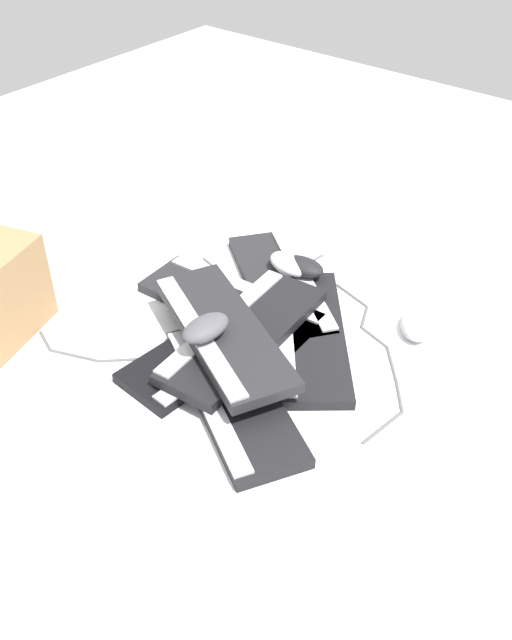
% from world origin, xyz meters
% --- Properties ---
extents(ground_plane, '(3.20, 3.20, 0.00)m').
position_xyz_m(ground_plane, '(0.00, 0.00, 0.00)').
color(ground_plane, white).
extents(keyboard_0, '(0.39, 0.44, 0.03)m').
position_xyz_m(keyboard_0, '(0.12, 0.03, 0.01)').
color(keyboard_0, '#232326').
rests_on(keyboard_0, ground).
extents(keyboard_1, '(0.17, 0.45, 0.03)m').
position_xyz_m(keyboard_1, '(-0.01, 0.08, 0.01)').
color(keyboard_1, '#232326').
rests_on(keyboard_1, ground).
extents(keyboard_2, '(0.45, 0.18, 0.03)m').
position_xyz_m(keyboard_2, '(-0.14, 0.01, 0.01)').
color(keyboard_2, black).
rests_on(keyboard_2, ground).
extents(keyboard_3, '(0.35, 0.46, 0.03)m').
position_xyz_m(keyboard_3, '(-0.24, -0.12, 0.01)').
color(keyboard_3, black).
rests_on(keyboard_3, ground).
extents(keyboard_4, '(0.44, 0.39, 0.03)m').
position_xyz_m(keyboard_4, '(0.00, -0.13, 0.01)').
color(keyboard_4, black).
rests_on(keyboard_4, ground).
extents(keyboard_5, '(0.45, 0.19, 0.03)m').
position_xyz_m(keyboard_5, '(-0.11, -0.04, 0.04)').
color(keyboard_5, black).
rests_on(keyboard_5, keyboard_2).
extents(keyboard_6, '(0.33, 0.46, 0.03)m').
position_xyz_m(keyboard_6, '(-0.16, -0.02, 0.07)').
color(keyboard_6, '#232326').
rests_on(keyboard_6, keyboard_5).
extents(mouse_0, '(0.12, 0.08, 0.04)m').
position_xyz_m(mouse_0, '(-0.20, -0.02, 0.11)').
color(mouse_0, '#4C4C51').
rests_on(mouse_0, keyboard_6).
extents(mouse_1, '(0.09, 0.12, 0.04)m').
position_xyz_m(mouse_1, '(0.15, 0.04, 0.05)').
color(mouse_1, silver).
rests_on(mouse_1, keyboard_0).
extents(mouse_2, '(0.13, 0.11, 0.04)m').
position_xyz_m(mouse_2, '(0.17, -0.30, 0.02)').
color(mouse_2, '#B7B7BC').
rests_on(mouse_2, ground).
extents(mouse_3, '(0.08, 0.12, 0.04)m').
position_xyz_m(mouse_3, '(0.17, 0.01, 0.05)').
color(mouse_3, black).
rests_on(mouse_3, keyboard_0).
extents(cable_0, '(0.40, 0.67, 0.01)m').
position_xyz_m(cable_0, '(0.07, -0.12, 0.00)').
color(cable_0, '#59595B').
rests_on(cable_0, ground).
extents(cable_1, '(0.68, 0.32, 0.01)m').
position_xyz_m(cable_1, '(-0.10, 0.12, 0.00)').
color(cable_1, '#59595B').
rests_on(cable_1, ground).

